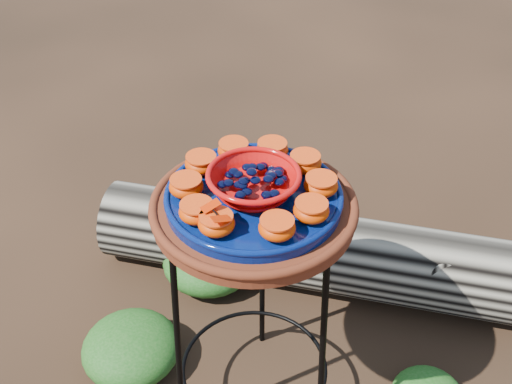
# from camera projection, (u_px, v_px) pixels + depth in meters

# --- Properties ---
(plant_stand) EXTENTS (0.44, 0.44, 0.70)m
(plant_stand) POSITION_uv_depth(u_px,v_px,m) (254.00, 319.00, 1.66)
(plant_stand) COLOR black
(plant_stand) RESTS_ON ground
(terracotta_saucer) EXTENTS (0.46, 0.46, 0.04)m
(terracotta_saucer) POSITION_uv_depth(u_px,v_px,m) (254.00, 209.00, 1.44)
(terracotta_saucer) COLOR #542014
(terracotta_saucer) RESTS_ON plant_stand
(cobalt_plate) EXTENTS (0.39, 0.39, 0.03)m
(cobalt_plate) POSITION_uv_depth(u_px,v_px,m) (254.00, 198.00, 1.42)
(cobalt_plate) COLOR #010635
(cobalt_plate) RESTS_ON terracotta_saucer
(red_bowl) EXTENTS (0.20, 0.20, 0.05)m
(red_bowl) POSITION_uv_depth(u_px,v_px,m) (254.00, 184.00, 1.39)
(red_bowl) COLOR #C00C0A
(red_bowl) RESTS_ON cobalt_plate
(glass_gems) EXTENTS (0.15, 0.15, 0.03)m
(glass_gems) POSITION_uv_depth(u_px,v_px,m) (254.00, 169.00, 1.37)
(glass_gems) COLOR black
(glass_gems) RESTS_ON red_bowl
(orange_half_0) EXTENTS (0.08, 0.08, 0.04)m
(orange_half_0) POSITION_uv_depth(u_px,v_px,m) (216.00, 224.00, 1.30)
(orange_half_0) COLOR #D33700
(orange_half_0) RESTS_ON cobalt_plate
(orange_half_1) EXTENTS (0.08, 0.08, 0.04)m
(orange_half_1) POSITION_uv_depth(u_px,v_px,m) (277.00, 228.00, 1.29)
(orange_half_1) COLOR #D33700
(orange_half_1) RESTS_ON cobalt_plate
(orange_half_2) EXTENTS (0.08, 0.08, 0.04)m
(orange_half_2) POSITION_uv_depth(u_px,v_px,m) (311.00, 211.00, 1.33)
(orange_half_2) COLOR #D33700
(orange_half_2) RESTS_ON cobalt_plate
(orange_half_3) EXTENTS (0.08, 0.08, 0.04)m
(orange_half_3) POSITION_uv_depth(u_px,v_px,m) (321.00, 185.00, 1.40)
(orange_half_3) COLOR #D33700
(orange_half_3) RESTS_ON cobalt_plate
(orange_half_4) EXTENTS (0.08, 0.08, 0.04)m
(orange_half_4) POSITION_uv_depth(u_px,v_px,m) (305.00, 163.00, 1.47)
(orange_half_4) COLOR #D33700
(orange_half_4) RESTS_ON cobalt_plate
(orange_half_5) EXTENTS (0.08, 0.08, 0.04)m
(orange_half_5) POSITION_uv_depth(u_px,v_px,m) (272.00, 150.00, 1.51)
(orange_half_5) COLOR #D33700
(orange_half_5) RESTS_ON cobalt_plate
(orange_half_6) EXTENTS (0.08, 0.08, 0.04)m
(orange_half_6) POSITION_uv_depth(u_px,v_px,m) (234.00, 150.00, 1.51)
(orange_half_6) COLOR #D33700
(orange_half_6) RESTS_ON cobalt_plate
(orange_half_7) EXTENTS (0.08, 0.08, 0.04)m
(orange_half_7) POSITION_uv_depth(u_px,v_px,m) (201.00, 164.00, 1.46)
(orange_half_7) COLOR #D33700
(orange_half_7) RESTS_ON cobalt_plate
(orange_half_8) EXTENTS (0.08, 0.08, 0.04)m
(orange_half_8) POSITION_uv_depth(u_px,v_px,m) (186.00, 187.00, 1.40)
(orange_half_8) COLOR #D33700
(orange_half_8) RESTS_ON cobalt_plate
(orange_half_9) EXTENTS (0.08, 0.08, 0.04)m
(orange_half_9) POSITION_uv_depth(u_px,v_px,m) (197.00, 212.00, 1.33)
(orange_half_9) COLOR #D33700
(orange_half_9) RESTS_ON cobalt_plate
(butterfly) EXTENTS (0.10, 0.09, 0.01)m
(butterfly) POSITION_uv_depth(u_px,v_px,m) (216.00, 213.00, 1.28)
(butterfly) COLOR #C12100
(butterfly) RESTS_ON orange_half_0
(driftwood_log) EXTENTS (1.48, 0.56, 0.27)m
(driftwood_log) POSITION_uv_depth(u_px,v_px,m) (310.00, 250.00, 2.18)
(driftwood_log) COLOR black
(driftwood_log) RESTS_ON ground
(foliage_left) EXTENTS (0.30, 0.30, 0.15)m
(foliage_left) POSITION_uv_depth(u_px,v_px,m) (131.00, 347.00, 1.93)
(foliage_left) COLOR #10460E
(foliage_left) RESTS_ON ground
(foliage_back) EXTENTS (0.32, 0.32, 0.16)m
(foliage_back) POSITION_uv_depth(u_px,v_px,m) (209.00, 259.00, 2.22)
(foliage_back) COLOR #10460E
(foliage_back) RESTS_ON ground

